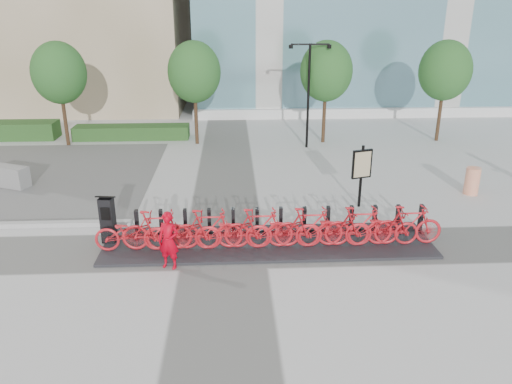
{
  "coord_description": "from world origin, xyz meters",
  "views": [
    {
      "loc": [
        0.28,
        -12.95,
        6.59
      ],
      "look_at": [
        1.0,
        1.5,
        1.2
      ],
      "focal_mm": 35.0,
      "sensor_mm": 36.0,
      "label": 1
    }
  ],
  "objects_px": {
    "bike_0": "(131,233)",
    "kiosk": "(108,219)",
    "construction_barrel": "(472,181)",
    "map_sign": "(362,167)",
    "worker_red": "(169,240)",
    "jersey_barrier": "(4,176)"
  },
  "relations": [
    {
      "from": "kiosk",
      "to": "map_sign",
      "type": "height_order",
      "value": "map_sign"
    },
    {
      "from": "construction_barrel",
      "to": "jersey_barrier",
      "type": "relative_size",
      "value": 0.48
    },
    {
      "from": "kiosk",
      "to": "construction_barrel",
      "type": "height_order",
      "value": "kiosk"
    },
    {
      "from": "construction_barrel",
      "to": "map_sign",
      "type": "height_order",
      "value": "map_sign"
    },
    {
      "from": "bike_0",
      "to": "kiosk",
      "type": "distance_m",
      "value": 0.98
    },
    {
      "from": "construction_barrel",
      "to": "map_sign",
      "type": "xyz_separation_m",
      "value": [
        -4.47,
        -1.02,
        0.95
      ]
    },
    {
      "from": "kiosk",
      "to": "bike_0",
      "type": "bearing_deg",
      "value": -30.02
    },
    {
      "from": "kiosk",
      "to": "jersey_barrier",
      "type": "xyz_separation_m",
      "value": [
        -5.26,
        5.41,
        -0.39
      ]
    },
    {
      "from": "jersey_barrier",
      "to": "map_sign",
      "type": "bearing_deg",
      "value": 11.87
    },
    {
      "from": "kiosk",
      "to": "worker_red",
      "type": "bearing_deg",
      "value": -30.46
    },
    {
      "from": "worker_red",
      "to": "jersey_barrier",
      "type": "distance_m",
      "value": 9.98
    },
    {
      "from": "bike_0",
      "to": "worker_red",
      "type": "xyz_separation_m",
      "value": [
        1.16,
        -0.92,
        0.18
      ]
    },
    {
      "from": "worker_red",
      "to": "construction_barrel",
      "type": "xyz_separation_m",
      "value": [
        10.62,
        5.08,
        -0.28
      ]
    },
    {
      "from": "kiosk",
      "to": "worker_red",
      "type": "height_order",
      "value": "worker_red"
    },
    {
      "from": "construction_barrel",
      "to": "kiosk",
      "type": "bearing_deg",
      "value": -164.08
    },
    {
      "from": "kiosk",
      "to": "worker_red",
      "type": "relative_size",
      "value": 0.94
    },
    {
      "from": "worker_red",
      "to": "jersey_barrier",
      "type": "height_order",
      "value": "worker_red"
    },
    {
      "from": "worker_red",
      "to": "construction_barrel",
      "type": "bearing_deg",
      "value": 44.53
    },
    {
      "from": "construction_barrel",
      "to": "jersey_barrier",
      "type": "bearing_deg",
      "value": 174.14
    },
    {
      "from": "bike_0",
      "to": "worker_red",
      "type": "distance_m",
      "value": 1.49
    },
    {
      "from": "bike_0",
      "to": "kiosk",
      "type": "xyz_separation_m",
      "value": [
        -0.77,
        0.59,
        0.18
      ]
    },
    {
      "from": "jersey_barrier",
      "to": "map_sign",
      "type": "xyz_separation_m",
      "value": [
        13.33,
        -2.84,
        1.05
      ]
    }
  ]
}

